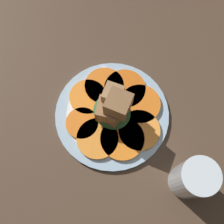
{
  "coord_description": "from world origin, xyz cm",
  "views": [
    {
      "loc": [
        -13.91,
        14.33,
        62.33
      ],
      "look_at": [
        0.0,
        0.0,
        4.1
      ],
      "focal_mm": 45.0,
      "sensor_mm": 36.0,
      "label": 1
    }
  ],
  "objects": [
    {
      "name": "carrot_slice_2",
      "position": [
        3.02,
        6.28,
        3.51
      ],
      "size": [
        7.17,
        7.17,
        0.83
      ],
      "primitive_type": "cylinder",
      "color": "orange",
      "rests_on": "plate"
    },
    {
      "name": "center_pile",
      "position": [
        -0.47,
        0.27,
        7.78
      ],
      "size": [
        8.91,
        8.06,
        11.33
      ],
      "color": "#2D6033",
      "rests_on": "plate"
    },
    {
      "name": "carrot_slice_7",
      "position": [
        1.95,
        -6.22,
        3.51
      ],
      "size": [
        9.47,
        9.47,
        0.83
      ],
      "primitive_type": "cylinder",
      "color": "orange",
      "rests_on": "plate"
    },
    {
      "name": "plate",
      "position": [
        0.0,
        0.0,
        2.52
      ],
      "size": [
        25.46,
        25.46,
        1.05
      ],
      "color": "#99B7D1",
      "rests_on": "table_slab"
    },
    {
      "name": "carrot_slice_6",
      "position": [
        -3.03,
        -5.89,
        3.51
      ],
      "size": [
        9.21,
        9.21,
        0.83
      ],
      "primitive_type": "cylinder",
      "color": "orange",
      "rests_on": "plate"
    },
    {
      "name": "carrot_slice_4",
      "position": [
        -5.67,
        2.67,
        3.51
      ],
      "size": [
        9.53,
        9.53,
        0.83
      ],
      "primitive_type": "cylinder",
      "color": "orange",
      "rests_on": "plate"
    },
    {
      "name": "carrot_slice_5",
      "position": [
        -7.0,
        -1.23,
        3.51
      ],
      "size": [
        9.15,
        9.15,
        0.83
      ],
      "primitive_type": "cylinder",
      "color": "#F99438",
      "rests_on": "plate"
    },
    {
      "name": "carrot_slice_0",
      "position": [
        5.81,
        -3.46,
        3.51
      ],
      "size": [
        9.01,
        9.01,
        0.83
      ],
      "primitive_type": "cylinder",
      "color": "orange",
      "rests_on": "plate"
    },
    {
      "name": "water_glass",
      "position": [
        -21.22,
        -0.44,
        7.99
      ],
      "size": [
        7.04,
        7.04,
        11.98
      ],
      "color": "silver",
      "rests_on": "table_slab"
    },
    {
      "name": "carrot_slice_1",
      "position": [
        6.57,
        1.06,
        3.51
      ],
      "size": [
        8.35,
        8.35,
        0.83
      ],
      "primitive_type": "cylinder",
      "color": "orange",
      "rests_on": "plate"
    },
    {
      "name": "fork",
      "position": [
        0.06,
        -5.34,
        3.3
      ],
      "size": [
        18.55,
        4.46,
        0.4
      ],
      "rotation": [
        0.0,
        0.0,
        -0.15
      ],
      "color": "silver",
      "rests_on": "plate"
    },
    {
      "name": "table_slab",
      "position": [
        0.0,
        0.0,
        1.0
      ],
      "size": [
        120.0,
        120.0,
        2.0
      ],
      "primitive_type": "cube",
      "color": "#4C3828",
      "rests_on": "ground"
    },
    {
      "name": "carrot_slice_3",
      "position": [
        -1.83,
        6.35,
        3.51
      ],
      "size": [
        9.06,
        9.06,
        0.83
      ],
      "primitive_type": "cylinder",
      "color": "orange",
      "rests_on": "plate"
    }
  ]
}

